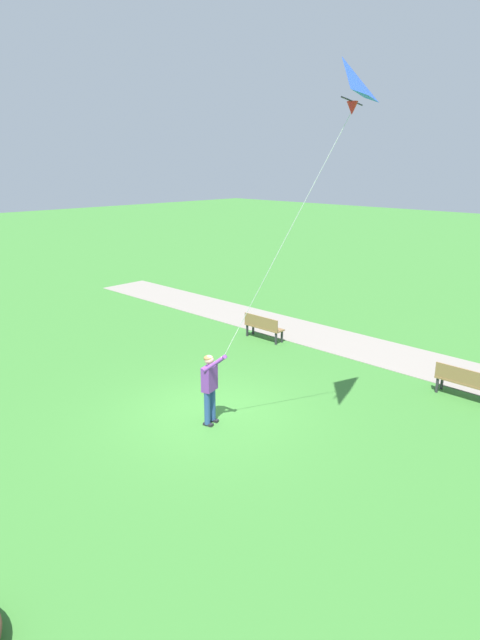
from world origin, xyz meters
TOP-DOWN VIEW (x-y plane):
  - ground_plane at (0.00, 0.00)m, footprint 120.00×120.00m
  - walkway_path at (-6.89, 2.00)m, footprint 3.22×32.05m
  - person_kite_flyer at (0.35, 0.36)m, footprint 0.50×0.63m
  - flying_kite at (-0.40, 3.08)m, footprint 1.57×2.84m
  - park_bench_near_walkway at (-5.09, -2.96)m, footprint 0.48×1.51m
  - park_bench_far_walkway at (-5.27, 4.04)m, footprint 0.48×1.51m

SIDE VIEW (x-z plane):
  - ground_plane at x=0.00m, z-range 0.00..0.00m
  - walkway_path at x=-6.89m, z-range 0.00..0.02m
  - park_bench_near_walkway at x=-5.09m, z-range 0.07..0.95m
  - park_bench_far_walkway at x=-5.27m, z-range 0.07..0.95m
  - person_kite_flyer at x=0.35m, z-range 0.13..1.96m
  - flying_kite at x=-0.40m, z-range 4.26..10.18m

